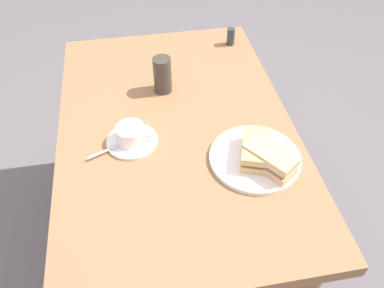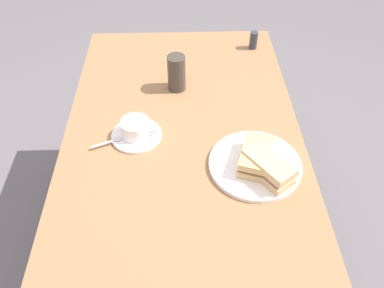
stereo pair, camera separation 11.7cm
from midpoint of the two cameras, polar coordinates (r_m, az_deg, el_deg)
name	(u,v)px [view 2 (the right image)]	position (r m, az deg, el deg)	size (l,w,h in m)	color
ground_plane	(184,236)	(1.84, 0.73, -13.51)	(6.00, 6.00, 0.00)	slate
dining_table	(182,148)	(1.37, 0.95, -0.73)	(1.16, 0.76, 0.71)	#9E6B46
sandwich_plate	(253,165)	(1.17, 11.84, -3.15)	(0.27, 0.27, 0.01)	white
sandwich_front	(255,157)	(1.14, 12.07, -1.98)	(0.16, 0.12, 0.05)	#E2B775
sandwich_back	(267,167)	(1.12, 13.91, -3.49)	(0.17, 0.15, 0.06)	#E4B583
coffee_saucer	(135,135)	(1.24, -5.69, 1.14)	(0.16, 0.16, 0.01)	white
coffee_cup	(134,128)	(1.21, -5.73, 2.27)	(0.09, 0.11, 0.05)	white
spoon	(110,141)	(1.22, -9.22, 0.28)	(0.05, 0.10, 0.01)	silver
salt_shaker	(252,40)	(1.66, 10.92, 14.64)	(0.03, 0.03, 0.07)	#33383D
drinking_glass	(175,73)	(1.39, -0.03, 10.28)	(0.06, 0.06, 0.13)	#403930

